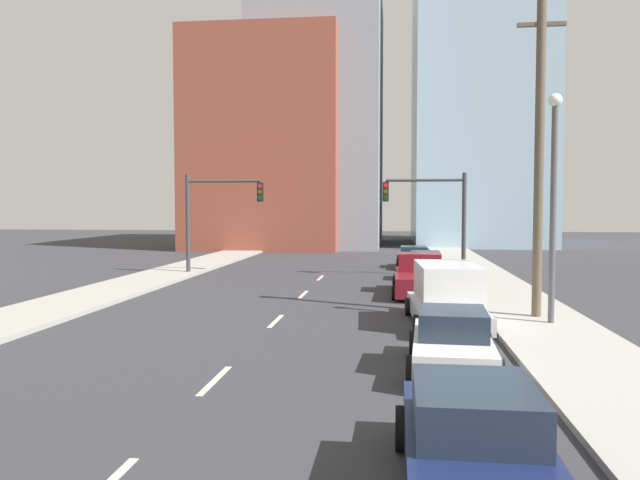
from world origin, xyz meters
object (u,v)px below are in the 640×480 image
at_px(traffic_signal_left, 211,209).
at_px(sedan_navy, 474,444).
at_px(pickup_truck_maroon, 420,278).
at_px(sedan_black, 425,267).
at_px(street_lamp, 553,191).
at_px(traffic_signal_right, 439,209).
at_px(sedan_white, 452,343).
at_px(box_truck_silver, 447,296).
at_px(utility_pole_right_mid, 539,159).
at_px(sedan_teal, 413,258).

relative_size(traffic_signal_left, sedan_navy, 1.23).
xyz_separation_m(pickup_truck_maroon, sedan_black, (0.52, 5.60, -0.05)).
bearing_deg(street_lamp, sedan_black, 104.99).
bearing_deg(street_lamp, pickup_truck_maroon, 118.70).
relative_size(traffic_signal_left, traffic_signal_right, 1.00).
height_order(traffic_signal_right, pickup_truck_maroon, traffic_signal_right).
xyz_separation_m(traffic_signal_right, pickup_truck_maroon, (-1.31, -6.84, -3.05)).
bearing_deg(sedan_navy, sedan_white, 87.75).
relative_size(traffic_signal_left, sedan_white, 1.29).
distance_m(sedan_white, box_truck_silver, 5.87).
height_order(box_truck_silver, pickup_truck_maroon, box_truck_silver).
height_order(utility_pole_right_mid, sedan_white, utility_pole_right_mid).
height_order(traffic_signal_right, street_lamp, street_lamp).
bearing_deg(box_truck_silver, pickup_truck_maroon, 91.44).
distance_m(street_lamp, sedan_black, 13.79).
relative_size(sedan_white, sedan_black, 0.97).
relative_size(box_truck_silver, sedan_black, 1.26).
xyz_separation_m(traffic_signal_left, sedan_white, (11.92, -20.05, -3.11)).
height_order(sedan_navy, sedan_white, sedan_navy).
xyz_separation_m(traffic_signal_left, traffic_signal_right, (13.00, 0.00, 0.00)).
bearing_deg(sedan_white, box_truck_silver, 89.51).
relative_size(traffic_signal_left, pickup_truck_maroon, 1.06).
relative_size(traffic_signal_right, sedan_teal, 1.25).
distance_m(traffic_signal_right, utility_pole_right_mid, 13.26).
height_order(pickup_truck_maroon, sedan_black, pickup_truck_maroon).
relative_size(sedan_navy, pickup_truck_maroon, 0.86).
bearing_deg(street_lamp, sedan_teal, 101.26).
bearing_deg(sedan_teal, traffic_signal_right, -76.06).
distance_m(traffic_signal_right, sedan_white, 20.32).
relative_size(street_lamp, sedan_teal, 1.63).
xyz_separation_m(traffic_signal_right, sedan_navy, (-1.37, -26.47, -3.09)).
xyz_separation_m(utility_pole_right_mid, sedan_black, (-3.22, 11.67, -4.88)).
bearing_deg(box_truck_silver, traffic_signal_right, 84.01).
bearing_deg(sedan_teal, box_truck_silver, -87.45).
xyz_separation_m(street_lamp, sedan_white, (-3.73, -5.99, -3.75)).
bearing_deg(sedan_navy, sedan_black, 89.00).
bearing_deg(traffic_signal_left, sedan_black, -5.79).
height_order(sedan_navy, sedan_teal, sedan_navy).
height_order(sedan_white, box_truck_silver, box_truck_silver).
bearing_deg(traffic_signal_left, sedan_teal, 24.40).
xyz_separation_m(traffic_signal_right, utility_pole_right_mid, (2.44, -12.91, 1.78)).
bearing_deg(traffic_signal_right, sedan_navy, -92.96).
relative_size(traffic_signal_right, street_lamp, 0.76).
distance_m(traffic_signal_left, street_lamp, 21.05).
relative_size(traffic_signal_left, box_truck_silver, 1.00).
bearing_deg(traffic_signal_right, traffic_signal_left, 180.00).
distance_m(utility_pole_right_mid, sedan_navy, 14.90).
xyz_separation_m(street_lamp, sedan_navy, (-4.01, -12.41, -3.74)).
bearing_deg(street_lamp, sedan_navy, -107.93).
distance_m(sedan_navy, sedan_white, 6.43).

